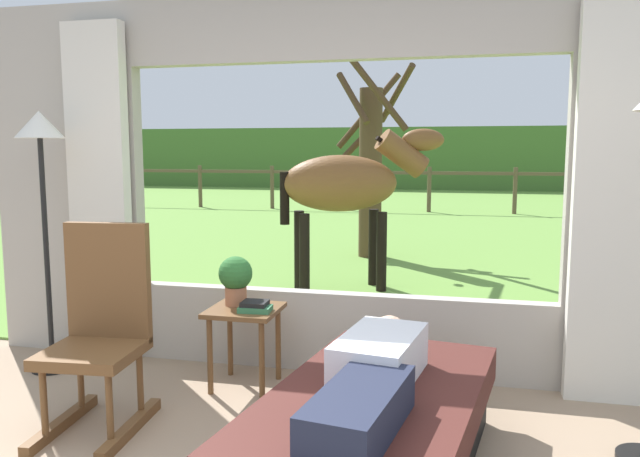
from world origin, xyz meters
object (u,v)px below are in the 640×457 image
object	(u,v)px
rocking_chair	(101,329)
potted_plant	(236,277)
floor_lamp_left	(41,163)
horse	(348,185)
pasture_tree	(371,162)
reclining_person	(374,373)
side_table	(245,322)
recliner_sofa	(375,432)
book_stack	(255,307)

from	to	relation	value
rocking_chair	potted_plant	world-z (taller)	rocking_chair
potted_plant	floor_lamp_left	world-z (taller)	floor_lamp_left
rocking_chair	horse	distance (m)	3.66
rocking_chair	potted_plant	distance (m)	0.92
horse	pasture_tree	size ratio (longest dim) A/B	0.62
reclining_person	potted_plant	world-z (taller)	potted_plant
rocking_chair	floor_lamp_left	xyz separation A→B (m)	(-0.85, 0.69, 0.89)
reclining_person	side_table	world-z (taller)	reclining_person
recliner_sofa	book_stack	distance (m)	1.27
side_table	pasture_tree	xyz separation A→B (m)	(0.05, 4.99, 0.92)
reclining_person	rocking_chair	size ratio (longest dim) A/B	1.28
recliner_sofa	horse	xyz separation A→B (m)	(-0.84, 3.76, 0.94)
floor_lamp_left	pasture_tree	world-z (taller)	pasture_tree
reclining_person	pasture_tree	world-z (taller)	pasture_tree
recliner_sofa	floor_lamp_left	bearing A→B (deg)	168.08
side_table	floor_lamp_left	xyz separation A→B (m)	(-1.42, -0.01, 1.01)
recliner_sofa	book_stack	world-z (taller)	book_stack
floor_lamp_left	pasture_tree	distance (m)	5.21
side_table	book_stack	xyz separation A→B (m)	(0.09, -0.06, 0.12)
recliner_sofa	rocking_chair	size ratio (longest dim) A/B	1.62
recliner_sofa	pasture_tree	world-z (taller)	pasture_tree
potted_plant	horse	size ratio (longest dim) A/B	0.18
book_stack	floor_lamp_left	distance (m)	1.76
book_stack	horse	size ratio (longest dim) A/B	0.12
book_stack	side_table	bearing A→B (deg)	146.09
recliner_sofa	reclining_person	distance (m)	0.31
side_table	potted_plant	world-z (taller)	potted_plant
floor_lamp_left	horse	distance (m)	3.26
horse	pasture_tree	world-z (taller)	pasture_tree
reclining_person	pasture_tree	bearing A→B (deg)	107.63
reclining_person	pasture_tree	xyz separation A→B (m)	(-0.92, 5.96, 0.83)
potted_plant	horse	bearing A→B (deg)	85.55
horse	rocking_chair	bearing A→B (deg)	-36.37
book_stack	pasture_tree	distance (m)	5.12
rocking_chair	book_stack	size ratio (longest dim) A/B	5.35
recliner_sofa	floor_lamp_left	world-z (taller)	floor_lamp_left
floor_lamp_left	horse	xyz separation A→B (m)	(1.56, 2.85, -0.28)
book_stack	pasture_tree	xyz separation A→B (m)	(-0.04, 5.05, 0.80)
recliner_sofa	horse	size ratio (longest dim) A/B	1.02
reclining_person	book_stack	xyz separation A→B (m)	(-0.88, 0.90, 0.03)
potted_plant	book_stack	distance (m)	0.26
recliner_sofa	potted_plant	xyz separation A→B (m)	(-1.05, 0.98, 0.48)
side_table	potted_plant	distance (m)	0.29
floor_lamp_left	horse	bearing A→B (deg)	61.29
recliner_sofa	book_stack	size ratio (longest dim) A/B	8.69
reclining_person	pasture_tree	distance (m)	6.09
pasture_tree	side_table	bearing A→B (deg)	-90.61
reclining_person	book_stack	bearing A→B (deg)	143.05
recliner_sofa	book_stack	bearing A→B (deg)	144.66
recliner_sofa	potted_plant	world-z (taller)	potted_plant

